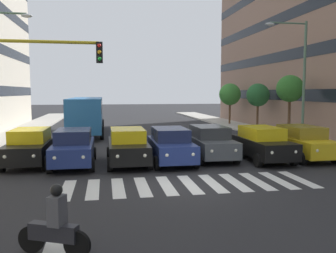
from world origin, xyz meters
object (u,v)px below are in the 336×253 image
at_px(car_1, 262,143).
at_px(car_4, 128,146).
at_px(bus_behind_traffic, 87,112).
at_px(street_tree_3, 230,94).
at_px(car_0, 302,142).
at_px(traffic_light_gantry, 4,85).
at_px(car_5, 74,147).
at_px(car_3, 171,145).
at_px(motorcycle_with_rider, 55,226).
at_px(street_tree_2, 258,95).
at_px(car_2, 210,142).
at_px(car_6, 30,146).
at_px(street_lamp_left, 298,71).
at_px(street_tree_1, 290,89).

relative_size(car_1, car_4, 1.00).
height_order(car_4, bus_behind_traffic, bus_behind_traffic).
distance_m(bus_behind_traffic, street_tree_3, 15.83).
relative_size(car_0, traffic_light_gantry, 0.81).
xyz_separation_m(car_5, street_tree_3, (-14.60, -18.84, 2.36)).
bearing_deg(car_3, street_tree_3, -117.62).
relative_size(motorcycle_with_rider, street_tree_3, 0.37).
distance_m(car_0, car_1, 2.30).
bearing_deg(street_tree_2, car_2, 56.22).
relative_size(car_2, car_6, 1.00).
bearing_deg(street_lamp_left, car_1, 42.71).
distance_m(car_5, street_tree_1, 16.19).
bearing_deg(traffic_light_gantry, motorcycle_with_rider, 112.15).
xyz_separation_m(car_3, street_tree_2, (-10.25, -12.71, 2.33)).
distance_m(car_3, street_tree_1, 12.26).
relative_size(car_0, street_tree_2, 1.08).
xyz_separation_m(car_5, street_lamp_left, (-13.37, -3.32, 3.90)).
xyz_separation_m(car_5, bus_behind_traffic, (-0.00, -12.86, 0.97)).
height_order(car_3, car_6, same).
bearing_deg(street_tree_1, car_2, 37.54).
height_order(street_lamp_left, street_tree_3, street_lamp_left).
height_order(traffic_light_gantry, street_lamp_left, street_lamp_left).
distance_m(car_0, motorcycle_with_rider, 14.62).
distance_m(car_1, traffic_light_gantry, 12.20).
xyz_separation_m(motorcycle_with_rider, street_tree_1, (-14.18, -15.99, 3.06)).
xyz_separation_m(car_2, traffic_light_gantry, (8.90, 4.05, 2.87)).
bearing_deg(street_lamp_left, traffic_light_gantry, 24.02).
height_order(car_1, car_5, same).
relative_size(car_5, street_tree_1, 0.97).
distance_m(car_3, car_5, 4.65).
bearing_deg(bus_behind_traffic, street_tree_2, 178.72).
bearing_deg(street_tree_3, car_3, 62.38).
bearing_deg(car_2, car_4, 7.83).
bearing_deg(car_1, car_6, -4.98).
bearing_deg(motorcycle_with_rider, car_6, -76.31).
xyz_separation_m(car_2, car_4, (4.30, 0.59, 0.00)).
distance_m(motorcycle_with_rider, street_lamp_left, 18.74).
bearing_deg(car_6, street_lamp_left, -170.11).
xyz_separation_m(street_lamp_left, street_tree_1, (-1.21, -3.12, -1.08)).
distance_m(bus_behind_traffic, motorcycle_with_rider, 22.45).
bearing_deg(bus_behind_traffic, street_tree_3, -157.74).
bearing_deg(car_3, car_0, 179.48).
bearing_deg(car_0, car_3, -0.52).
height_order(car_2, street_tree_2, street_tree_2).
bearing_deg(car_4, street_tree_2, -134.37).
xyz_separation_m(car_2, motorcycle_with_rider, (6.46, 10.06, -0.24)).
bearing_deg(car_1, car_2, -19.15).
xyz_separation_m(car_0, street_tree_2, (-3.23, -12.77, 2.33)).
xyz_separation_m(car_1, car_5, (9.37, -0.37, 0.00)).
bearing_deg(car_1, traffic_light_gantry, 15.55).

